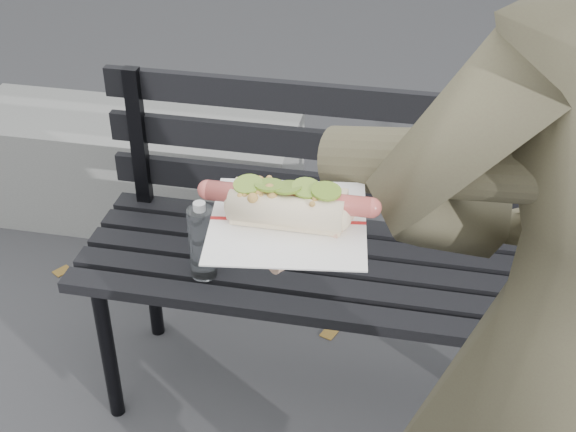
# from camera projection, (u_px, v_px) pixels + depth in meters

# --- Properties ---
(park_bench) EXTENTS (1.50, 0.44, 0.88)m
(park_bench) POSITION_uv_depth(u_px,v_px,m) (373.00, 238.00, 2.04)
(park_bench) COLOR black
(park_bench) RESTS_ON ground
(concrete_block) EXTENTS (1.20, 0.40, 0.40)m
(concrete_block) POSITION_uv_depth(u_px,v_px,m) (135.00, 168.00, 2.97)
(concrete_block) COLOR slate
(concrete_block) RESTS_ON ground
(held_hotdog) EXTENTS (0.63, 0.32, 0.20)m
(held_hotdog) POSITION_uv_depth(u_px,v_px,m) (458.00, 180.00, 0.98)
(held_hotdog) COLOR #4E4634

